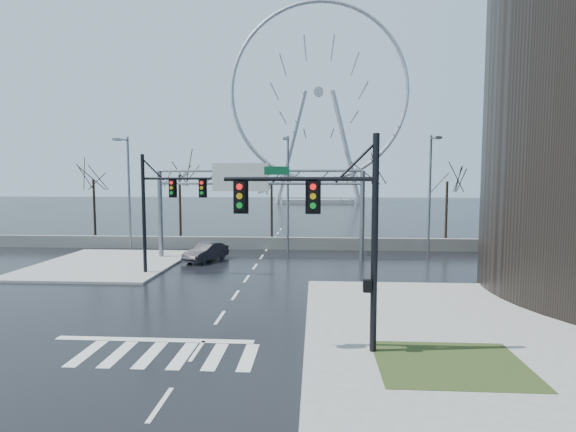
# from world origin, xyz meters

# --- Properties ---
(ground) EXTENTS (260.00, 260.00, 0.00)m
(ground) POSITION_xyz_m (0.00, 0.00, 0.00)
(ground) COLOR black
(ground) RESTS_ON ground
(sidewalk_right_ext) EXTENTS (12.00, 10.00, 0.15)m
(sidewalk_right_ext) POSITION_xyz_m (10.00, 2.00, 0.07)
(sidewalk_right_ext) COLOR gray
(sidewalk_right_ext) RESTS_ON ground
(sidewalk_far) EXTENTS (10.00, 12.00, 0.15)m
(sidewalk_far) POSITION_xyz_m (-11.00, 12.00, 0.07)
(sidewalk_far) COLOR gray
(sidewalk_far) RESTS_ON ground
(grass_strip) EXTENTS (5.00, 4.00, 0.02)m
(grass_strip) POSITION_xyz_m (9.00, -5.00, 0.15)
(grass_strip) COLOR #2E3717
(grass_strip) RESTS_ON sidewalk_near
(barrier_wall) EXTENTS (52.00, 0.50, 1.10)m
(barrier_wall) POSITION_xyz_m (0.00, 20.00, 0.55)
(barrier_wall) COLOR slate
(barrier_wall) RESTS_ON ground
(signal_mast_near) EXTENTS (5.52, 0.41, 8.00)m
(signal_mast_near) POSITION_xyz_m (5.14, -4.04, 4.87)
(signal_mast_near) COLOR black
(signal_mast_near) RESTS_ON ground
(signal_mast_far) EXTENTS (4.72, 0.41, 8.00)m
(signal_mast_far) POSITION_xyz_m (-5.87, 8.96, 4.83)
(signal_mast_far) COLOR black
(signal_mast_far) RESTS_ON ground
(sign_gantry) EXTENTS (16.36, 0.40, 7.60)m
(sign_gantry) POSITION_xyz_m (-0.38, 14.96, 5.18)
(sign_gantry) COLOR slate
(sign_gantry) RESTS_ON ground
(streetlight_left) EXTENTS (0.50, 2.55, 10.00)m
(streetlight_left) POSITION_xyz_m (-12.00, 18.16, 5.89)
(streetlight_left) COLOR slate
(streetlight_left) RESTS_ON ground
(streetlight_mid) EXTENTS (0.50, 2.55, 10.00)m
(streetlight_mid) POSITION_xyz_m (2.00, 18.16, 5.89)
(streetlight_mid) COLOR slate
(streetlight_mid) RESTS_ON ground
(streetlight_right) EXTENTS (0.50, 2.55, 10.00)m
(streetlight_right) POSITION_xyz_m (14.00, 18.16, 5.89)
(streetlight_right) COLOR slate
(streetlight_right) RESTS_ON ground
(tree_far_left) EXTENTS (3.50, 3.50, 7.00)m
(tree_far_left) POSITION_xyz_m (-18.00, 24.00, 5.57)
(tree_far_left) COLOR black
(tree_far_left) RESTS_ON ground
(tree_left) EXTENTS (3.75, 3.75, 7.50)m
(tree_left) POSITION_xyz_m (-9.00, 23.50, 5.98)
(tree_left) COLOR black
(tree_left) RESTS_ON ground
(tree_center) EXTENTS (3.25, 3.25, 6.50)m
(tree_center) POSITION_xyz_m (0.00, 24.50, 5.17)
(tree_center) COLOR black
(tree_center) RESTS_ON ground
(tree_right) EXTENTS (3.90, 3.90, 7.80)m
(tree_right) POSITION_xyz_m (9.00, 23.50, 6.22)
(tree_right) COLOR black
(tree_right) RESTS_ON ground
(tree_far_right) EXTENTS (3.40, 3.40, 6.80)m
(tree_far_right) POSITION_xyz_m (17.00, 24.00, 5.41)
(tree_far_right) COLOR black
(tree_far_right) RESTS_ON ground
(ferris_wheel) EXTENTS (45.00, 6.00, 50.91)m
(ferris_wheel) POSITION_xyz_m (5.00, 95.00, 26.13)
(ferris_wheel) COLOR gray
(ferris_wheel) RESTS_ON ground
(car) EXTENTS (2.99, 4.49, 1.40)m
(car) POSITION_xyz_m (-4.11, 14.00, 0.70)
(car) COLOR black
(car) RESTS_ON ground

